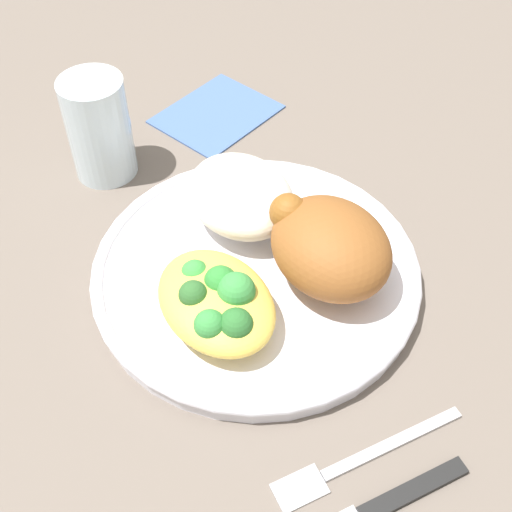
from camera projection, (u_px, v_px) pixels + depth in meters
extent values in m
plane|color=#6A5F55|center=(256.00, 280.00, 0.56)|extent=(2.00, 2.00, 0.00)
cylinder|color=white|center=(256.00, 274.00, 0.55)|extent=(0.26, 0.26, 0.01)
torus|color=white|center=(256.00, 268.00, 0.55)|extent=(0.27, 0.27, 0.01)
ellipsoid|color=brown|center=(331.00, 248.00, 0.52)|extent=(0.10, 0.09, 0.06)
sphere|color=brown|center=(285.00, 209.00, 0.53)|extent=(0.03, 0.03, 0.03)
ellipsoid|color=white|center=(240.00, 195.00, 0.57)|extent=(0.10, 0.08, 0.05)
ellipsoid|color=#EBC34E|center=(216.00, 301.00, 0.50)|extent=(0.11, 0.08, 0.03)
sphere|color=#2E6F30|center=(236.00, 325.00, 0.48)|extent=(0.03, 0.03, 0.03)
sphere|color=#318735|center=(221.00, 282.00, 0.50)|extent=(0.03, 0.03, 0.03)
sphere|color=green|center=(236.00, 291.00, 0.49)|extent=(0.03, 0.03, 0.03)
sphere|color=green|center=(192.00, 270.00, 0.51)|extent=(0.02, 0.02, 0.02)
sphere|color=#399040|center=(210.00, 325.00, 0.48)|extent=(0.02, 0.02, 0.02)
sphere|color=#30662D|center=(193.00, 295.00, 0.49)|extent=(0.02, 0.02, 0.02)
cube|color=#B2B2B7|center=(390.00, 444.00, 0.46)|extent=(0.02, 0.11, 0.01)
cube|color=#B2B2B7|center=(300.00, 488.00, 0.44)|extent=(0.03, 0.04, 0.00)
cube|color=black|center=(414.00, 489.00, 0.44)|extent=(0.02, 0.08, 0.01)
cylinder|color=silver|center=(99.00, 128.00, 0.62)|extent=(0.06, 0.06, 0.10)
cube|color=#47669E|center=(217.00, 113.00, 0.71)|extent=(0.12, 0.14, 0.00)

